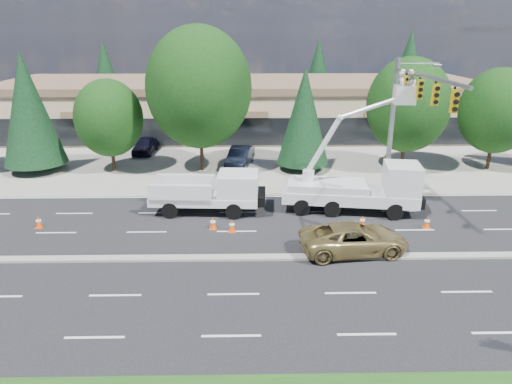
{
  "coord_description": "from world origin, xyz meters",
  "views": [
    {
      "loc": [
        0.65,
        -19.98,
        10.61
      ],
      "look_at": [
        1.07,
        3.0,
        2.4
      ],
      "focal_mm": 32.0,
      "sensor_mm": 36.0,
      "label": 1
    }
  ],
  "objects_px": {
    "utility_pickup": "(213,196)",
    "minivan": "(354,239)",
    "bucket_truck": "(363,183)",
    "signal_mast": "(405,111)"
  },
  "relations": [
    {
      "from": "utility_pickup",
      "to": "minivan",
      "type": "xyz_separation_m",
      "value": [
        7.44,
        -5.57,
        -0.28
      ]
    },
    {
      "from": "utility_pickup",
      "to": "minivan",
      "type": "relative_size",
      "value": 1.23
    },
    {
      "from": "signal_mast",
      "to": "utility_pickup",
      "type": "height_order",
      "value": "signal_mast"
    },
    {
      "from": "signal_mast",
      "to": "bucket_truck",
      "type": "height_order",
      "value": "signal_mast"
    },
    {
      "from": "utility_pickup",
      "to": "minivan",
      "type": "distance_m",
      "value": 9.3
    },
    {
      "from": "utility_pickup",
      "to": "bucket_truck",
      "type": "bearing_deg",
      "value": 2.44
    },
    {
      "from": "bucket_truck",
      "to": "signal_mast",
      "type": "bearing_deg",
      "value": 30.7
    },
    {
      "from": "bucket_truck",
      "to": "minivan",
      "type": "distance_m",
      "value": 5.85
    },
    {
      "from": "bucket_truck",
      "to": "minivan",
      "type": "relative_size",
      "value": 1.59
    },
    {
      "from": "signal_mast",
      "to": "bucket_truck",
      "type": "distance_m",
      "value": 4.91
    }
  ]
}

